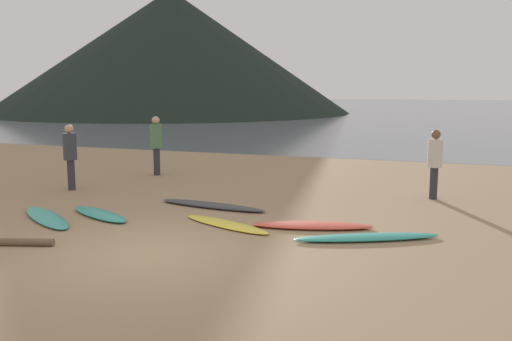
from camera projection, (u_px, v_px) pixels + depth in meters
name	position (u px, v px, depth m)	size (l,w,h in m)	color
ground_plane	(307.00, 172.00, 18.31)	(120.00, 120.00, 0.20)	#997C5B
ocean_water	(416.00, 109.00, 67.56)	(140.00, 100.00, 0.01)	slate
headland_hill	(172.00, 52.00, 57.77)	(37.37, 37.37, 12.71)	black
surfboard_0	(46.00, 217.00, 11.31)	(2.41, 0.54, 0.08)	teal
surfboard_1	(100.00, 214.00, 11.57)	(1.96, 0.52, 0.10)	teal
surfboard_2	(212.00, 205.00, 12.42)	(2.70, 0.47, 0.10)	#333338
surfboard_3	(226.00, 224.00, 10.78)	(2.21, 0.48, 0.07)	yellow
surfboard_4	(312.00, 225.00, 10.63)	(2.34, 0.59, 0.10)	#D84C38
surfboard_5	(367.00, 237.00, 9.79)	(2.67, 0.46, 0.09)	teal
person_0	(70.00, 152.00, 14.39)	(0.35, 0.35, 1.74)	#2D2D38
person_1	(156.00, 141.00, 16.83)	(0.37, 0.37, 1.82)	#2D2D38
person_2	(435.00, 158.00, 13.22)	(0.34, 0.34, 1.69)	#2D2D38
driftwood_log	(15.00, 242.00, 9.42)	(0.13, 0.13, 1.36)	brown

